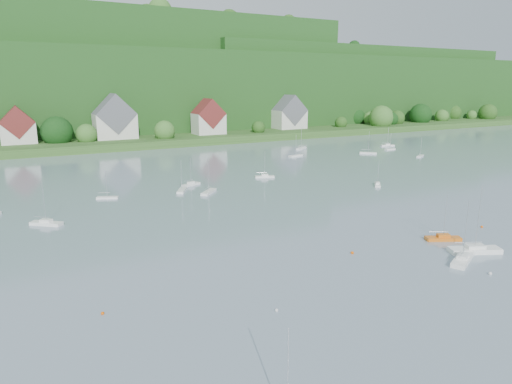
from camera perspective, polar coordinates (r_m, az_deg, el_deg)
far_shore_strip at (r=204.53m, az=-19.33°, el=6.27°), size 600.00×60.00×3.00m
forested_ridge at (r=271.18m, az=-22.07°, el=12.20°), size 620.00×181.22×69.89m
village_building_1 at (r=190.34m, az=-27.93°, el=7.17°), size 12.00×9.36×14.00m
village_building_2 at (r=192.81m, az=-17.46°, el=8.63°), size 16.00×11.44×18.00m
village_building_3 at (r=202.52m, az=-6.04°, el=9.14°), size 13.00×10.40×15.50m
village_building_4 at (r=226.89m, az=4.26°, el=9.68°), size 15.00×10.40×16.50m
near_sailboat_3 at (r=71.17m, az=24.69°, el=-7.68°), size 6.80×4.61×8.99m
near_sailboat_4 at (r=75.63m, az=25.96°, el=-6.56°), size 7.88×5.12×10.37m
near_sailboat_5 at (r=79.33m, az=22.61°, el=-5.38°), size 5.71×3.99×7.59m
mooring_buoy_1 at (r=52.03m, az=2.62°, el=-14.84°), size 0.40×0.40×0.40m
mooring_buoy_2 at (r=89.22m, az=26.67°, el=-4.03°), size 0.42×0.42×0.42m
mooring_buoy_3 at (r=69.41m, az=12.09°, el=-7.64°), size 0.48×0.48×0.48m
mooring_buoy_4 at (r=68.45m, az=27.51°, el=-9.24°), size 0.47×0.47×0.47m
mooring_buoy_5 at (r=54.11m, az=-18.84°, el=-14.43°), size 0.38×0.38×0.38m
far_sailboat_cluster at (r=125.41m, az=-6.14°, el=2.27°), size 186.32×66.96×8.71m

